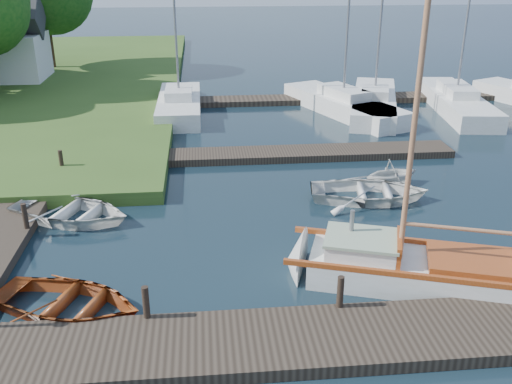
{
  "coord_description": "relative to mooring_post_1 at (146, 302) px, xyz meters",
  "views": [
    {
      "loc": [
        -1.57,
        -16.14,
        8.03
      ],
      "look_at": [
        0.0,
        0.0,
        1.2
      ],
      "focal_mm": 40.0,
      "sensor_mm": 36.0,
      "label": 1
    }
  ],
  "objects": [
    {
      "name": "marina_boat_4",
      "position": [
        15.31,
        18.37,
        -0.14
      ],
      "size": [
        3.29,
        9.41,
        10.22
      ],
      "rotation": [
        0.0,
        0.0,
        1.45
      ],
      "color": "silver",
      "rests_on": "ground"
    },
    {
      "name": "mooring_post_5",
      "position": [
        -4.0,
        10.0,
        0.0
      ],
      "size": [
        0.16,
        0.16,
        0.8
      ],
      "primitive_type": "cylinder",
      "color": "black",
      "rests_on": "left_dock"
    },
    {
      "name": "near_dock",
      "position": [
        3.0,
        -1.0,
        -0.55
      ],
      "size": [
        18.0,
        2.2,
        0.3
      ],
      "primitive_type": "cube",
      "color": "black",
      "rests_on": "ground"
    },
    {
      "name": "tender_c",
      "position": [
        7.14,
        6.73,
        -0.28
      ],
      "size": [
        4.47,
        3.48,
        0.85
      ],
      "primitive_type": "imported",
      "rotation": [
        0.0,
        0.0,
        1.42
      ],
      "color": "silver",
      "rests_on": "ground"
    },
    {
      "name": "mooring_post_1",
      "position": [
        0.0,
        0.0,
        0.0
      ],
      "size": [
        0.16,
        0.16,
        0.8
      ],
      "primitive_type": "cylinder",
      "color": "black",
      "rests_on": "near_dock"
    },
    {
      "name": "tender_d",
      "position": [
        8.37,
        8.05,
        -0.15
      ],
      "size": [
        2.48,
        2.27,
        1.11
      ],
      "primitive_type": "imported",
      "rotation": [
        0.0,
        0.0,
        1.82
      ],
      "color": "silver",
      "rests_on": "ground"
    },
    {
      "name": "far_dock",
      "position": [
        5.0,
        11.5,
        -0.55
      ],
      "size": [
        14.0,
        1.6,
        0.3
      ],
      "primitive_type": "cube",
      "color": "black",
      "rests_on": "ground"
    },
    {
      "name": "mooring_post_4",
      "position": [
        -4.0,
        5.0,
        0.0
      ],
      "size": [
        0.16,
        0.16,
        0.8
      ],
      "primitive_type": "cylinder",
      "color": "black",
      "rests_on": "left_dock"
    },
    {
      "name": "house_c",
      "position": [
        -11.0,
        27.0,
        1.88
      ],
      "size": [
        5.25,
        4.0,
        5.28
      ],
      "color": "white",
      "rests_on": "shore"
    },
    {
      "name": "sailboat",
      "position": [
        6.76,
        1.34,
        -0.36
      ],
      "size": [
        7.4,
        4.11,
        9.83
      ],
      "rotation": [
        0.0,
        0.0,
        -0.32
      ],
      "color": "silver",
      "rests_on": "ground"
    },
    {
      "name": "marina_boat_3",
      "position": [
        10.82,
        18.68,
        -0.13
      ],
      "size": [
        4.77,
        9.35,
        11.32
      ],
      "rotation": [
        0.0,
        0.0,
        1.27
      ],
      "color": "silver",
      "rests_on": "ground"
    },
    {
      "name": "ground",
      "position": [
        3.0,
        5.0,
        -0.7
      ],
      "size": [
        160.0,
        160.0,
        0.0
      ],
      "primitive_type": "plane",
      "color": "black",
      "rests_on": "ground"
    },
    {
      "name": "marina_boat_0",
      "position": [
        0.24,
        19.13,
        -0.13
      ],
      "size": [
        2.21,
        7.52,
        10.53
      ],
      "rotation": [
        0.0,
        0.0,
        1.57
      ],
      "color": "silver",
      "rests_on": "ground"
    },
    {
      "name": "left_dock",
      "position": [
        -5.0,
        7.0,
        -0.55
      ],
      "size": [
        2.2,
        18.0,
        0.3
      ],
      "primitive_type": "cube",
      "color": "black",
      "rests_on": "ground"
    },
    {
      "name": "pontoon",
      "position": [
        13.0,
        21.0,
        -0.55
      ],
      "size": [
        30.0,
        1.6,
        0.3
      ],
      "primitive_type": "cube",
      "color": "black",
      "rests_on": "ground"
    },
    {
      "name": "tender_a",
      "position": [
        -2.91,
        6.06,
        -0.28
      ],
      "size": [
        4.8,
        4.17,
        0.83
      ],
      "primitive_type": "imported",
      "rotation": [
        0.0,
        0.0,
        1.19
      ],
      "color": "silver",
      "rests_on": "ground"
    },
    {
      "name": "marina_boat_2",
      "position": [
        8.99,
        18.31,
        -0.12
      ],
      "size": [
        5.36,
        8.91,
        12.12
      ],
      "rotation": [
        0.0,
        0.0,
        1.96
      ],
      "color": "silver",
      "rests_on": "ground"
    },
    {
      "name": "mooring_post_2",
      "position": [
        4.5,
        0.0,
        0.0
      ],
      "size": [
        0.16,
        0.16,
        0.8
      ],
      "primitive_type": "cylinder",
      "color": "black",
      "rests_on": "near_dock"
    },
    {
      "name": "dinghy",
      "position": [
        -1.96,
        0.84,
        -0.31
      ],
      "size": [
        4.44,
        3.83,
        0.77
      ],
      "primitive_type": "imported",
      "rotation": [
        0.0,
        0.0,
        1.2
      ],
      "color": "#80340D",
      "rests_on": "ground"
    }
  ]
}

